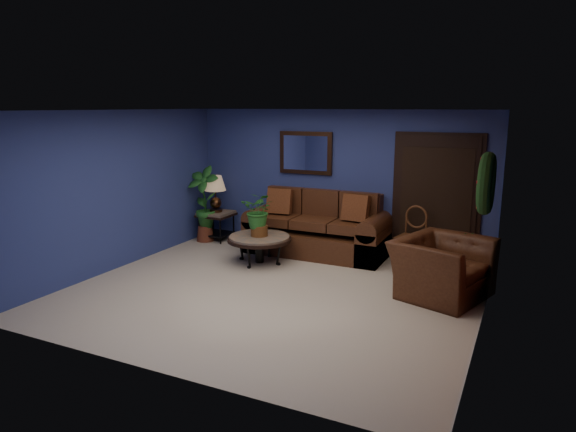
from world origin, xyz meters
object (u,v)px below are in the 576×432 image
at_px(coffee_table, 259,239).
at_px(side_chair, 413,232).
at_px(end_table, 216,218).
at_px(armchair, 442,268).
at_px(sofa, 318,232).
at_px(table_lamp, 215,189).

xyz_separation_m(coffee_table, side_chair, (2.30, 1.02, 0.15)).
height_order(end_table, armchair, armchair).
height_order(sofa, side_chair, sofa).
bearing_deg(side_chair, armchair, -50.17).
bearing_deg(side_chair, sofa, -167.02).
height_order(sofa, coffee_table, sofa).
height_order(table_lamp, armchair, table_lamp).
xyz_separation_m(table_lamp, side_chair, (3.77, 0.07, -0.45)).
xyz_separation_m(sofa, armchair, (2.33, -1.26, 0.04)).
relative_size(coffee_table, table_lamp, 1.57).
distance_m(table_lamp, side_chair, 3.80).
bearing_deg(armchair, table_lamp, 93.06).
bearing_deg(side_chair, end_table, -166.92).
relative_size(end_table, side_chair, 0.63).
bearing_deg(armchair, sofa, 79.98).
bearing_deg(coffee_table, table_lamp, 147.23).
relative_size(end_table, table_lamp, 0.90).
bearing_deg(armchair, coffee_table, 103.17).
relative_size(table_lamp, armchair, 0.55).
height_order(coffee_table, armchair, armchair).
relative_size(sofa, armchair, 1.99).
distance_m(sofa, side_chair, 1.66).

